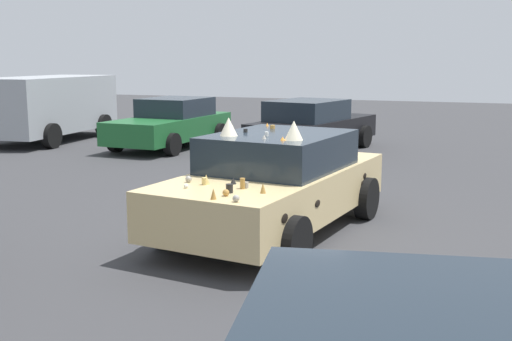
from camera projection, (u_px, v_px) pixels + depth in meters
ground_plane at (275, 232)px, 9.27m from camera, size 60.00×60.00×0.00m
art_car_decorated at (276, 182)px, 9.16m from camera, size 4.65×2.52×1.71m
parked_van_behind_left at (48, 105)px, 19.32m from camera, size 5.03×2.61×1.97m
parked_sedan_near_right at (171, 123)px, 18.02m from camera, size 4.47×2.18×1.40m
parked_sedan_row_back_center at (312, 126)px, 17.16m from camera, size 4.81×2.70×1.42m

